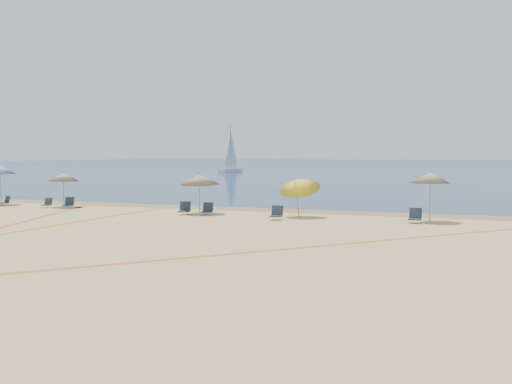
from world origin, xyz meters
TOP-DOWN VIEW (x-y plane):
  - ocean at (0.00, 225.00)m, footprint 500.00×500.00m
  - wet_sand at (0.00, 24.00)m, footprint 500.00×500.00m
  - umbrella_0 at (-18.47, 20.78)m, footprint 2.04×2.04m
  - umbrella_1 at (-13.46, 20.90)m, footprint 1.95×1.95m
  - umbrella_2 at (-3.44, 20.13)m, footprint 2.25×2.27m
  - umbrella_3 at (2.30, 20.36)m, footprint 2.18×2.22m
  - umbrella_4 at (8.95, 20.64)m, footprint 1.94×1.94m
  - chair_1 at (-17.78, 20.47)m, footprint 0.64×0.70m
  - chair_2 at (-14.11, 20.15)m, footprint 0.56×0.63m
  - chair_3 at (-12.56, 20.26)m, footprint 0.74×0.80m
  - chair_4 at (-3.96, 19.35)m, footprint 0.79×0.86m
  - chair_5 at (-2.76, 19.73)m, footprint 0.71×0.78m
  - chair_6 at (1.65, 18.72)m, footprint 0.67×0.76m
  - chair_7 at (8.35, 19.82)m, footprint 0.62×0.72m
  - sailboat_0 at (-35.71, 95.81)m, footprint 2.58×6.10m
  - tire_tracks at (-3.80, 9.82)m, footprint 51.18×40.98m

SIDE VIEW (x-z plane):
  - tire_tracks at x=-3.80m, z-range 0.00..0.00m
  - wet_sand at x=0.00m, z-range 0.00..0.00m
  - ocean at x=0.00m, z-range 0.01..0.01m
  - chair_2 at x=-14.11m, z-range -0.04..0.56m
  - chair_1 at x=-17.78m, z-range -0.04..0.56m
  - chair_5 at x=-2.76m, z-range -0.04..0.63m
  - chair_3 at x=-12.56m, z-range -0.04..0.64m
  - chair_6 at x=1.65m, z-range -0.04..0.67m
  - chair_7 at x=8.35m, z-range -0.04..0.68m
  - chair_4 at x=-3.96m, z-range -0.04..0.68m
  - umbrella_3 at x=2.30m, z-range 0.54..3.01m
  - umbrella_1 at x=-13.46m, z-range 0.78..3.02m
  - umbrella_2 at x=-3.44m, z-range 0.78..3.04m
  - umbrella_4 at x=8.95m, z-range 0.92..3.43m
  - umbrella_0 at x=-18.47m, z-range 0.98..3.62m
  - sailboat_0 at x=-35.71m, z-range -1.74..7.08m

